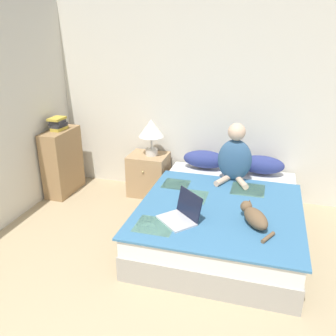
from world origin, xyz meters
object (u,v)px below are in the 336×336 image
at_px(pillow_near, 205,159).
at_px(person_sitting, 235,157).
at_px(bed, 221,218).
at_px(book_stack_top, 58,124).
at_px(cat_tabby, 254,217).
at_px(laptop_open, 181,215).
at_px(nightstand, 149,174).
at_px(pillow_far, 261,165).
at_px(bookshelf, 63,162).
at_px(table_lamp, 151,130).

distance_m(pillow_near, person_sitting, 0.55).
bearing_deg(pillow_near, bed, -67.77).
xyz_separation_m(person_sitting, book_stack_top, (-2.37, -0.03, 0.25)).
relative_size(cat_tabby, laptop_open, 1.09).
bearing_deg(book_stack_top, pillow_near, 9.87).
xyz_separation_m(laptop_open, nightstand, (-0.81, 1.39, -0.22)).
relative_size(bed, pillow_far, 3.65).
xyz_separation_m(bed, nightstand, (-1.14, 0.83, 0.06)).
xyz_separation_m(person_sitting, bookshelf, (-2.36, -0.03, -0.30)).
relative_size(pillow_far, table_lamp, 1.16).
xyz_separation_m(nightstand, bookshelf, (-1.17, -0.28, 0.17)).
xyz_separation_m(cat_tabby, laptop_open, (-0.69, -0.11, -0.03)).
bearing_deg(pillow_near, cat_tabby, -61.59).
distance_m(bed, laptop_open, 0.70).
xyz_separation_m(laptop_open, bookshelf, (-1.98, 1.11, -0.06)).
bearing_deg(nightstand, person_sitting, -11.89).
relative_size(laptop_open, table_lamp, 0.96).
xyz_separation_m(pillow_near, cat_tabby, (0.72, -1.34, -0.03)).
bearing_deg(laptop_open, nightstand, 162.24).
bearing_deg(pillow_far, laptop_open, -115.61).
relative_size(cat_tabby, table_lamp, 1.04).
xyz_separation_m(bed, pillow_near, (-0.36, 0.89, 0.35)).
bearing_deg(book_stack_top, person_sitting, 0.69).
height_order(bed, laptop_open, laptop_open).
bearing_deg(bookshelf, book_stack_top, 152.23).
xyz_separation_m(person_sitting, nightstand, (-1.19, 0.25, -0.47)).
bearing_deg(book_stack_top, pillow_far, 7.21).
relative_size(nightstand, book_stack_top, 2.29).
bearing_deg(laptop_open, table_lamp, 160.63).
height_order(bed, person_sitting, person_sitting).
bearing_deg(cat_tabby, nightstand, 17.73).
bearing_deg(laptop_open, bed, 101.27).
distance_m(pillow_far, bookshelf, 2.70).
xyz_separation_m(bed, person_sitting, (0.05, 0.58, 0.53)).
relative_size(nightstand, table_lamp, 1.16).
height_order(nightstand, bookshelf, bookshelf).
relative_size(pillow_near, table_lamp, 1.16).
distance_m(laptop_open, table_lamp, 1.65).
relative_size(bed, pillow_near, 3.65).
distance_m(nightstand, table_lamp, 0.64).
relative_size(pillow_far, book_stack_top, 2.29).
bearing_deg(person_sitting, book_stack_top, -179.31).
height_order(person_sitting, book_stack_top, person_sitting).
distance_m(person_sitting, laptop_open, 1.22).
distance_m(cat_tabby, book_stack_top, 2.89).
height_order(pillow_far, nightstand, pillow_far).
xyz_separation_m(person_sitting, cat_tabby, (0.31, -1.03, -0.22)).
xyz_separation_m(pillow_near, pillow_far, (0.73, 0.00, 0.00)).
height_order(bed, pillow_near, pillow_near).
bearing_deg(book_stack_top, nightstand, 13.41).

